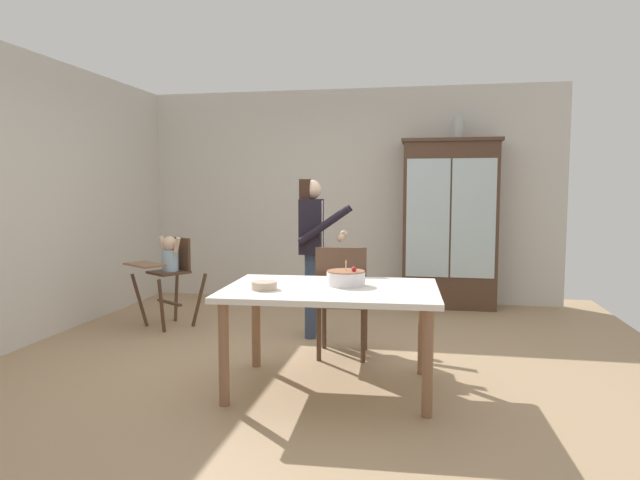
{
  "coord_description": "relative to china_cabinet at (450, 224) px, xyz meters",
  "views": [
    {
      "loc": [
        0.97,
        -4.54,
        1.44
      ],
      "look_at": [
        -0.01,
        0.7,
        0.95
      ],
      "focal_mm": 31.4,
      "sensor_mm": 36.0,
      "label": 1
    }
  ],
  "objects": [
    {
      "name": "wall_left",
      "position": [
        -3.9,
        -2.37,
        0.33
      ],
      "size": [
        0.06,
        5.32,
        2.7
      ],
      "primitive_type": "cube",
      "color": "beige",
      "rests_on": "ground_plane"
    },
    {
      "name": "birthday_cake",
      "position": [
        -0.85,
        -2.93,
        -0.23
      ],
      "size": [
        0.28,
        0.28,
        0.19
      ],
      "color": "white",
      "rests_on": "dining_table"
    },
    {
      "name": "high_chair_with_toddler",
      "position": [
        -2.91,
        -1.52,
        -0.37
      ],
      "size": [
        0.8,
        0.84,
        0.95
      ],
      "rotation": [
        0.0,
        0.0,
        -0.58
      ],
      "color": "#4C3323",
      "rests_on": "ground_plane"
    },
    {
      "name": "dining_table",
      "position": [
        -0.95,
        -3.03,
        -0.37
      ],
      "size": [
        1.55,
        1.07,
        0.74
      ],
      "color": "silver",
      "rests_on": "ground_plane"
    },
    {
      "name": "wall_back",
      "position": [
        -1.27,
        0.26,
        0.33
      ],
      "size": [
        5.32,
        0.06,
        2.7
      ],
      "primitive_type": "cube",
      "color": "beige",
      "rests_on": "ground_plane"
    },
    {
      "name": "adult_person",
      "position": [
        -1.36,
        -1.63,
        -0.05
      ],
      "size": [
        0.52,
        0.5,
        1.53
      ],
      "rotation": [
        0.0,
        0.0,
        1.64
      ],
      "color": "#33425B",
      "rests_on": "ground_plane"
    },
    {
      "name": "ceramic_vase",
      "position": [
        0.08,
        0.0,
        1.13
      ],
      "size": [
        0.13,
        0.13,
        0.27
      ],
      "color": "#B2B7B2",
      "rests_on": "china_cabinet"
    },
    {
      "name": "china_cabinet",
      "position": [
        0.0,
        0.0,
        0.0
      ],
      "size": [
        1.16,
        0.48,
        2.03
      ],
      "color": "#4C3323",
      "rests_on": "ground_plane"
    },
    {
      "name": "ground_plane",
      "position": [
        -1.27,
        -2.37,
        -1.02
      ],
      "size": [
        6.24,
        6.24,
        0.0
      ],
      "primitive_type": "plane",
      "color": "tan"
    },
    {
      "name": "serving_bowl",
      "position": [
        -1.39,
        -3.19,
        -0.25
      ],
      "size": [
        0.18,
        0.18,
        0.05
      ],
      "primitive_type": "cylinder",
      "color": "#C6AD93",
      "rests_on": "dining_table"
    },
    {
      "name": "dining_chair_far_side",
      "position": [
        -0.97,
        -2.3,
        -0.46
      ],
      "size": [
        0.46,
        0.46,
        0.96
      ],
      "rotation": [
        0.0,
        0.0,
        3.2
      ],
      "color": "#4C3323",
      "rests_on": "ground_plane"
    }
  ]
}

